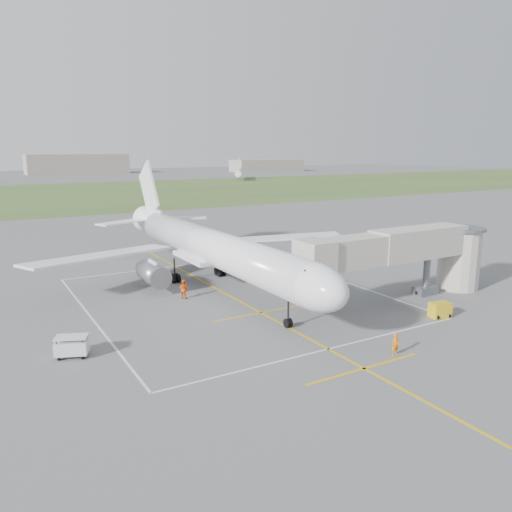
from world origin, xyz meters
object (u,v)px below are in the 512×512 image
gpu_unit (440,310)px  ramp_worker_wing (184,289)px  airliner (211,248)px  baggage_cart (72,347)px  jet_bridge (413,252)px  ramp_worker_nose (395,345)px

gpu_unit → ramp_worker_wing: bearing=146.7°
airliner → baggage_cart: (-17.15, -12.43, -3.58)m
gpu_unit → baggage_cart: bearing=176.9°
jet_bridge → gpu_unit: (-2.28, -5.68, -4.08)m
jet_bridge → ramp_worker_nose: bearing=-140.9°
baggage_cart → airliner: bearing=58.4°
baggage_cart → ramp_worker_nose: ramp_worker_nose is taller
airliner → gpu_unit: bearing=-56.0°
gpu_unit → ramp_worker_wing: size_ratio=1.03×
ramp_worker_nose → ramp_worker_wing: bearing=117.1°
jet_bridge → airliner: bearing=137.8°
jet_bridge → baggage_cart: bearing=176.8°
airliner → gpu_unit: 24.33m
ramp_worker_wing → airliner: bearing=-92.1°
airliner → jet_bridge: 21.22m
jet_bridge → ramp_worker_wing: 23.52m
gpu_unit → ramp_worker_nose: 10.72m
airliner → ramp_worker_wing: bearing=-148.5°
jet_bridge → ramp_worker_wing: bearing=150.2°
airliner → ramp_worker_nose: bearing=-81.6°
jet_bridge → gpu_unit: size_ratio=11.72×
baggage_cart → ramp_worker_wing: 16.03m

